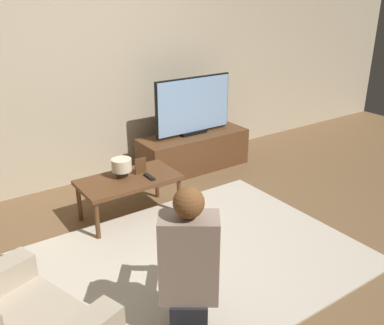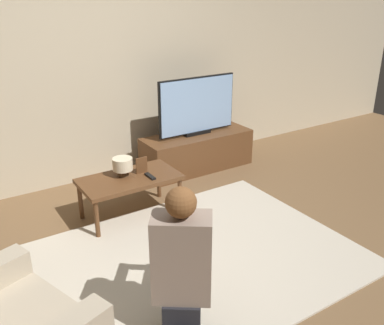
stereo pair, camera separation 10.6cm
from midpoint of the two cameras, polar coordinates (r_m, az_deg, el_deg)
ground_plane at (r=3.34m, az=-2.46°, el=-13.67°), size 10.00×10.00×0.00m
wall_back at (r=4.51m, az=-16.33°, el=13.02°), size 10.00×0.06×2.60m
rug at (r=3.34m, az=-2.46°, el=-13.56°), size 2.77×1.85×0.02m
tv_stand at (r=4.93m, az=-0.41°, el=1.50°), size 1.28×0.45×0.42m
tv at (r=4.77m, az=-0.46°, el=7.56°), size 0.96×0.08×0.65m
coffee_table at (r=3.88m, az=-9.19°, el=-2.65°), size 0.89×0.48×0.39m
person_kneeling at (r=2.51m, az=-1.67°, el=-14.05°), size 0.69×0.83×0.97m
picture_frame at (r=3.91m, az=-7.66°, el=-0.45°), size 0.11×0.01×0.15m
table_lamp at (r=3.86m, az=-10.14°, el=-0.48°), size 0.18×0.18×0.17m
remote at (r=3.84m, az=-6.50°, el=-1.91°), size 0.04×0.15×0.02m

